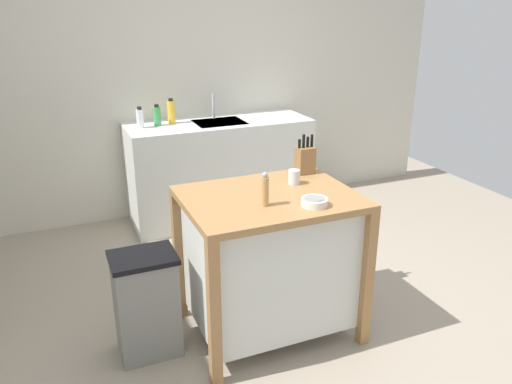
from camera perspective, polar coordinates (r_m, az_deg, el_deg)
The scene contains 13 objects.
ground_plane at distance 3.42m, azimuth 3.20°, elevation -13.82°, with size 6.19×6.19×0.00m, color gray.
wall_back at distance 4.84m, azimuth -7.70°, elevation 12.94°, with size 5.19×0.10×2.60m, color beige.
kitchen_island at distance 3.07m, azimuth 1.46°, elevation -7.24°, with size 0.98×0.76×0.89m.
knife_block at distance 3.27m, azimuth 5.50°, elevation 3.66°, with size 0.11×0.09×0.25m.
bowl_ceramic_wide at distance 2.77m, azimuth 6.54°, elevation -1.09°, with size 0.15×0.15×0.04m.
drinking_cup at distance 3.08m, azimuth 4.27°, elevation 1.69°, with size 0.07×0.07×0.09m.
pepper_grinder at distance 2.73m, azimuth 0.99°, elevation 0.23°, with size 0.04×0.04×0.19m.
trash_bin at distance 3.03m, azimuth -12.12°, elevation -12.15°, with size 0.36×0.28×0.63m.
sink_counter at distance 4.75m, azimuth -4.04°, elevation 2.51°, with size 1.65×0.60×0.91m.
sink_faucet at distance 4.74m, azimuth -4.77°, elevation 9.49°, with size 0.02×0.02×0.22m.
bottle_hand_soap at distance 4.53m, azimuth -10.98°, elevation 8.35°, with size 0.06×0.06×0.19m.
bottle_spray_cleaner at distance 4.59m, azimuth -9.44°, elevation 8.83°, with size 0.07×0.07×0.22m.
bottle_dish_soap at distance 4.47m, azimuth -12.82°, elevation 8.04°, with size 0.06×0.06×0.18m.
Camera 1 is at (-1.26, -2.52, 1.94)m, focal length 35.83 mm.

